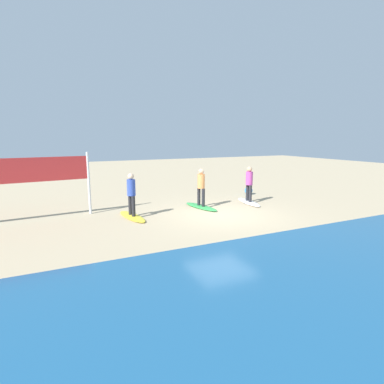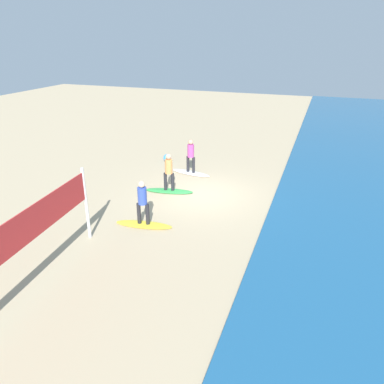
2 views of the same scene
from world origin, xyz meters
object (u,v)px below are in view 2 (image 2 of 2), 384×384
Objects in this scene: surfboard_white at (191,173)px; surfer_yellow at (142,199)px; surfboard_yellow at (144,225)px; surfer_white at (191,154)px; beach_ball at (167,158)px; surfboard_green at (169,191)px; surfer_green at (169,170)px.

surfer_yellow reaches higher than surfboard_white.
surfboard_white and surfboard_yellow have the same top height.
surfer_white is 3.86× the size of beach_ball.
surfboard_green is (2.48, -0.11, -0.99)m from surfer_white.
surfer_yellow is (5.67, 0.25, 0.99)m from surfboard_white.
surfer_white is 1.00× the size of surfer_yellow.
surfboard_white is at bearing 77.31° from surfboard_green.
surfboard_yellow is at bearing 16.54° from beach_ball.
surfboard_green is at bearing -173.67° from surfer_yellow.
surfer_yellow reaches higher than surfboard_green.
surfer_white is at bearing 54.00° from beach_ball.
surfer_white is 0.78× the size of surfboard_green.
surfboard_yellow is (3.19, 0.35, 0.00)m from surfboard_green.
beach_ball is at bearing -126.00° from surfer_white.
surfer_yellow is (0.00, 0.00, 0.99)m from surfboard_yellow.
surfboard_green is 0.99m from surfer_green.
surfboard_white is 1.00× the size of surfboard_green.
surfboard_green is 1.28× the size of surfer_green.
surfer_white is at bearing 177.57° from surfer_green.
beach_ball is (-3.81, -1.72, 0.17)m from surfboard_green.
surfboard_green is 3.21m from surfboard_yellow.
surfer_white is at bearing -177.48° from surfer_yellow.
surfboard_white is at bearing 54.00° from beach_ball.
surfer_yellow is (3.19, 0.35, 0.99)m from surfboard_green.
surfboard_green is at bearing -2.43° from surfer_white.
beach_ball is at bearing 104.11° from surfboard_green.
surfer_white is 2.67m from surfboard_green.
surfboard_green is 3.36m from surfer_yellow.
surfer_green is 3.36m from surfboard_yellow.
surfer_white is at bearing 0.00° from surfboard_white.
surfboard_yellow is at bearing 0.00° from surfer_yellow.
surfer_green is 1.00× the size of surfer_yellow.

